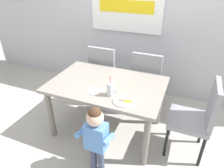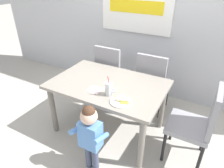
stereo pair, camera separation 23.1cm
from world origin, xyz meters
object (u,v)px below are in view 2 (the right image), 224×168
(dining_chair_right, at_px, (152,80))
(peeled_banana, at_px, (122,100))
(dining_table, at_px, (108,90))
(paper_napkin, at_px, (95,90))
(toddler_standing, at_px, (90,132))
(dining_chair_left, at_px, (111,71))
(snack_plate, at_px, (121,102))
(milk_cup, at_px, (109,90))
(dining_chair_far, at_px, (198,122))

(dining_chair_right, distance_m, peeled_banana, 0.99)
(dining_table, distance_m, peeled_banana, 0.46)
(peeled_banana, xyz_separation_m, paper_napkin, (-0.39, 0.07, -0.03))
(dining_chair_right, bearing_deg, toddler_standing, 81.51)
(dining_table, height_order, dining_chair_left, dining_chair_left)
(dining_chair_left, xyz_separation_m, snack_plate, (0.65, -0.96, 0.19))
(snack_plate, distance_m, paper_napkin, 0.38)
(dining_chair_left, height_order, snack_plate, dining_chair_left)
(snack_plate, xyz_separation_m, paper_napkin, (-0.38, 0.07, -0.00))
(dining_chair_left, height_order, toddler_standing, dining_chair_left)
(dining_chair_left, relative_size, snack_plate, 4.17)
(dining_chair_left, xyz_separation_m, paper_napkin, (0.27, -0.88, 0.19))
(dining_table, xyz_separation_m, peeled_banana, (0.34, -0.29, 0.13))
(paper_napkin, bearing_deg, dining_chair_left, 107.23)
(toddler_standing, bearing_deg, snack_plate, 65.11)
(peeled_banana, bearing_deg, toddler_standing, -116.47)
(milk_cup, distance_m, peeled_banana, 0.21)
(dining_chair_left, xyz_separation_m, milk_cup, (0.47, -0.89, 0.25))
(milk_cup, distance_m, paper_napkin, 0.21)
(toddler_standing, bearing_deg, dining_chair_left, 110.38)
(toddler_standing, bearing_deg, milk_cup, 92.13)
(dining_table, height_order, milk_cup, milk_cup)
(peeled_banana, distance_m, paper_napkin, 0.40)
(milk_cup, height_order, snack_plate, milk_cup)
(dining_chair_right, bearing_deg, dining_chair_far, 137.98)
(dining_chair_right, distance_m, milk_cup, 0.96)
(dining_chair_far, relative_size, peeled_banana, 5.47)
(dining_chair_right, xyz_separation_m, paper_napkin, (-0.41, -0.90, 0.19))
(dining_table, bearing_deg, paper_napkin, -103.52)
(dining_chair_far, bearing_deg, toddler_standing, -54.52)
(dining_chair_right, bearing_deg, dining_chair_left, 1.01)
(dining_chair_far, bearing_deg, paper_napkin, -78.27)
(milk_cup, bearing_deg, dining_table, 121.92)
(snack_plate, relative_size, paper_napkin, 1.53)
(dining_chair_left, relative_size, dining_chair_right, 1.00)
(toddler_standing, height_order, milk_cup, milk_cup)
(milk_cup, bearing_deg, dining_chair_far, 14.55)
(dining_chair_left, bearing_deg, snack_plate, 124.17)
(dining_chair_left, bearing_deg, paper_napkin, 107.23)
(dining_chair_far, height_order, milk_cup, milk_cup)
(dining_chair_right, height_order, milk_cup, milk_cup)
(dining_chair_left, distance_m, dining_chair_right, 0.68)
(dining_table, bearing_deg, dining_chair_far, 0.80)
(dining_table, bearing_deg, snack_plate, -42.48)
(dining_chair_left, distance_m, paper_napkin, 0.94)
(dining_chair_left, xyz_separation_m, peeled_banana, (0.67, -0.95, 0.22))
(dining_chair_far, relative_size, snack_plate, 4.17)
(dining_table, height_order, dining_chair_far, dining_chair_far)
(dining_chair_far, bearing_deg, peeled_banana, -68.01)
(paper_napkin, bearing_deg, dining_table, 76.48)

